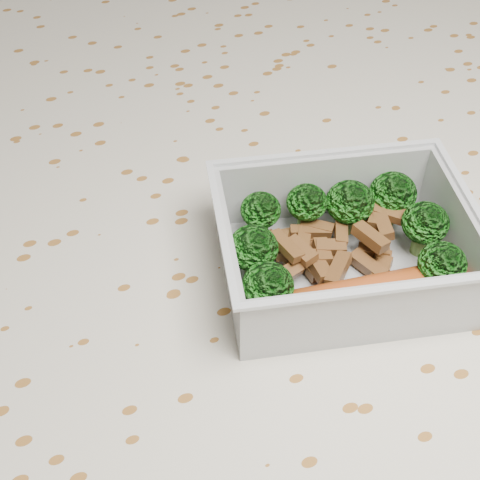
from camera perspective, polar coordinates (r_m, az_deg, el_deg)
name	(u,v)px	position (r m, az deg, el deg)	size (l,w,h in m)	color
dining_table	(248,342)	(0.53, 0.71, -8.73)	(1.40, 0.90, 0.75)	brown
tablecloth	(249,302)	(0.49, 0.76, -5.34)	(1.46, 0.96, 0.19)	silver
lunch_container	(342,254)	(0.45, 8.73, -1.21)	(0.19, 0.16, 0.06)	silver
broccoli_florets	(341,229)	(0.45, 8.59, 0.92)	(0.15, 0.12, 0.04)	#608C3F
meat_pile	(335,245)	(0.46, 8.10, -0.44)	(0.11, 0.07, 0.03)	brown
sausage	(362,296)	(0.43, 10.35, -4.71)	(0.14, 0.04, 0.02)	#AF481A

